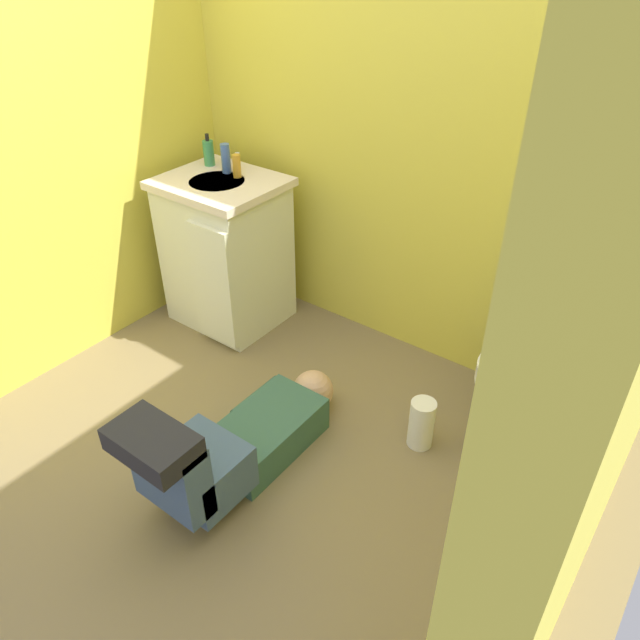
# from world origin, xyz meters

# --- Properties ---
(ground_plane) EXTENTS (2.94, 3.09, 0.04)m
(ground_plane) POSITION_xyz_m (0.00, 0.00, -0.02)
(ground_plane) COLOR olive
(wall_back) EXTENTS (2.60, 0.08, 2.40)m
(wall_back) POSITION_xyz_m (0.00, 1.08, 1.20)
(wall_back) COLOR #DACC44
(wall_back) RESTS_ON ground_plane
(wall_left) EXTENTS (0.08, 2.09, 2.40)m
(wall_left) POSITION_xyz_m (-1.26, 0.00, 1.20)
(wall_left) COLOR #DACC44
(wall_left) RESTS_ON ground_plane
(toilet) EXTENTS (0.36, 0.46, 0.75)m
(toilet) POSITION_xyz_m (0.84, 0.75, 0.37)
(toilet) COLOR silver
(toilet) RESTS_ON ground_plane
(vanity_cabinet) EXTENTS (0.60, 0.53, 0.82)m
(vanity_cabinet) POSITION_xyz_m (-0.82, 0.67, 0.42)
(vanity_cabinet) COLOR silver
(vanity_cabinet) RESTS_ON ground_plane
(faucet) EXTENTS (0.02, 0.02, 0.10)m
(faucet) POSITION_xyz_m (-0.82, 0.82, 0.87)
(faucet) COLOR silver
(faucet) RESTS_ON vanity_cabinet
(person_plumber) EXTENTS (0.39, 1.06, 0.52)m
(person_plumber) POSITION_xyz_m (0.02, -0.17, 0.18)
(person_plumber) COLOR #33594C
(person_plumber) RESTS_ON ground_plane
(tissue_box) EXTENTS (0.22, 0.11, 0.10)m
(tissue_box) POSITION_xyz_m (0.80, 0.84, 0.80)
(tissue_box) COLOR silver
(tissue_box) RESTS_ON toilet
(soap_dispenser) EXTENTS (0.06, 0.06, 0.17)m
(soap_dispenser) POSITION_xyz_m (-1.01, 0.80, 0.89)
(soap_dispenser) COLOR #3B8E54
(soap_dispenser) RESTS_ON vanity_cabinet
(bottle_pink) EXTENTS (0.05, 0.05, 0.10)m
(bottle_pink) POSITION_xyz_m (-0.91, 0.82, 0.87)
(bottle_pink) COLOR pink
(bottle_pink) RESTS_ON vanity_cabinet
(bottle_blue) EXTENTS (0.05, 0.05, 0.15)m
(bottle_blue) POSITION_xyz_m (-0.86, 0.77, 0.89)
(bottle_blue) COLOR #4165B2
(bottle_blue) RESTS_ON vanity_cabinet
(bottle_amber) EXTENTS (0.04, 0.04, 0.12)m
(bottle_amber) POSITION_xyz_m (-0.77, 0.76, 0.88)
(bottle_amber) COLOR #C38B27
(bottle_amber) RESTS_ON vanity_cabinet
(paper_towel_roll) EXTENTS (0.11, 0.11, 0.23)m
(paper_towel_roll) POSITION_xyz_m (0.54, 0.43, 0.12)
(paper_towel_roll) COLOR white
(paper_towel_roll) RESTS_ON ground_plane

